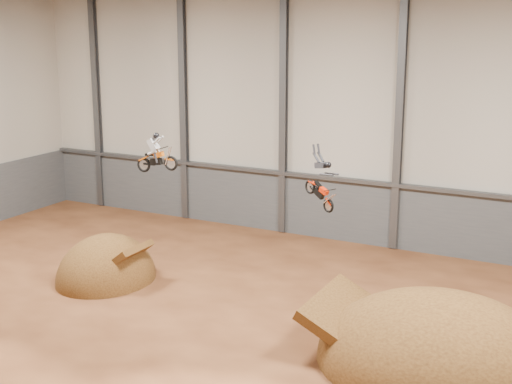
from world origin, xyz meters
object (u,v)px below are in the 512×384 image
(landing_ramp, at_px, (439,366))
(fmx_rider_a, at_px, (158,151))
(takeoff_ramp, at_px, (107,280))
(fmx_rider_b, at_px, (317,177))

(landing_ramp, bearing_deg, fmx_rider_a, 172.85)
(takeoff_ramp, xyz_separation_m, fmx_rider_a, (3.02, 0.27, 6.49))
(landing_ramp, height_order, fmx_rider_a, fmx_rider_a)
(fmx_rider_a, relative_size, fmx_rider_b, 0.87)
(landing_ramp, bearing_deg, takeoff_ramp, 175.13)
(fmx_rider_b, bearing_deg, fmx_rider_a, -153.00)
(landing_ramp, bearing_deg, fmx_rider_b, 162.32)
(takeoff_ramp, height_order, fmx_rider_a, fmx_rider_a)
(takeoff_ramp, distance_m, fmx_rider_a, 7.16)
(takeoff_ramp, height_order, landing_ramp, landing_ramp)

